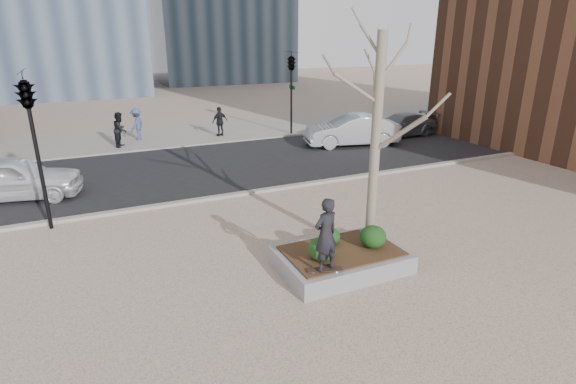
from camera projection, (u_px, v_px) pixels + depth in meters
name	position (u px, v px, depth m)	size (l,w,h in m)	color
ground	(304.00, 277.00, 10.56)	(120.00, 120.00, 0.00)	tan
street	(199.00, 168.00, 19.12)	(60.00, 8.00, 0.02)	black
far_sidewalk	(168.00, 136.00, 25.11)	(60.00, 6.00, 0.02)	gray
planter	(341.00, 260.00, 10.88)	(3.00, 2.00, 0.45)	gray
planter_mulch	(342.00, 251.00, 10.79)	(2.70, 1.70, 0.04)	#382314
sycamore_tree	(378.00, 108.00, 10.34)	(2.80, 2.80, 6.60)	gray
shrub_left	(322.00, 249.00, 10.22)	(0.64, 0.64, 0.55)	#1B3E13
shrub_middle	(330.00, 236.00, 11.02)	(0.49, 0.49, 0.42)	#123B17
shrub_right	(373.00, 237.00, 10.85)	(0.64, 0.64, 0.55)	#173B13
skateboard	(325.00, 271.00, 9.85)	(0.78, 0.20, 0.07)	black
skateboarder	(326.00, 235.00, 9.56)	(0.61, 0.40, 1.66)	black
police_car	(13.00, 178.00, 15.27)	(1.75, 4.34, 1.48)	white
car_silver	(352.00, 130.00, 22.62)	(1.64, 4.70, 1.55)	#ACB0B4
car_third	(401.00, 125.00, 24.79)	(1.72, 4.22, 1.23)	slate
pedestrian_a	(120.00, 130.00, 22.36)	(0.84, 0.65, 1.73)	black
pedestrian_b	(137.00, 124.00, 23.82)	(1.08, 0.62, 1.67)	#3C476D
pedestrian_c	(220.00, 121.00, 24.72)	(0.94, 0.39, 1.61)	black
traffic_light_near	(37.00, 154.00, 12.44)	(0.60, 2.48, 4.50)	black
traffic_light_far	(291.00, 94.00, 24.87)	(0.60, 2.48, 4.50)	black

